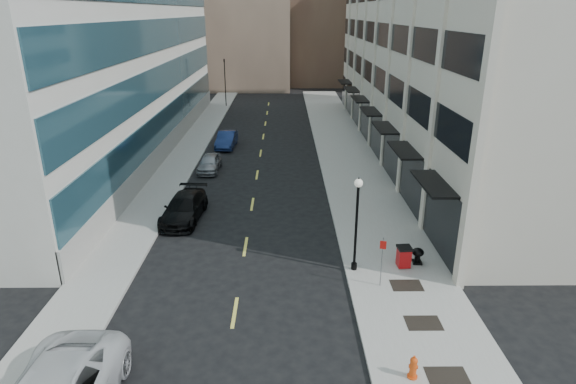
{
  "coord_description": "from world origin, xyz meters",
  "views": [
    {
      "loc": [
        2.08,
        -14.99,
        11.76
      ],
      "look_at": [
        2.29,
        10.14,
        2.29
      ],
      "focal_mm": 30.0,
      "sensor_mm": 36.0,
      "label": 1
    }
  ],
  "objects_px": {
    "car_black_pickup": "(184,208)",
    "traffic_signal": "(224,62)",
    "trash_bin": "(404,256)",
    "urn_planter": "(418,254)",
    "sign_post": "(382,255)",
    "lamppost": "(357,216)",
    "car_blue_sedan": "(227,140)",
    "car_silver_sedan": "(210,163)",
    "fire_hydrant": "(413,367)"
  },
  "relations": [
    {
      "from": "car_black_pickup",
      "to": "fire_hydrant",
      "type": "distance_m",
      "value": 17.11
    },
    {
      "from": "lamppost",
      "to": "urn_planter",
      "type": "distance_m",
      "value": 3.94
    },
    {
      "from": "car_blue_sedan",
      "to": "fire_hydrant",
      "type": "height_order",
      "value": "car_blue_sedan"
    },
    {
      "from": "fire_hydrant",
      "to": "lamppost",
      "type": "relative_size",
      "value": 0.18
    },
    {
      "from": "trash_bin",
      "to": "car_black_pickup",
      "type": "bearing_deg",
      "value": 148.2
    },
    {
      "from": "car_black_pickup",
      "to": "lamppost",
      "type": "relative_size",
      "value": 1.09
    },
    {
      "from": "fire_hydrant",
      "to": "car_black_pickup",
      "type": "bearing_deg",
      "value": 140.94
    },
    {
      "from": "lamppost",
      "to": "sign_post",
      "type": "bearing_deg",
      "value": -56.48
    },
    {
      "from": "car_blue_sedan",
      "to": "lamppost",
      "type": "relative_size",
      "value": 0.94
    },
    {
      "from": "car_black_pickup",
      "to": "urn_planter",
      "type": "height_order",
      "value": "car_black_pickup"
    },
    {
      "from": "car_blue_sedan",
      "to": "urn_planter",
      "type": "xyz_separation_m",
      "value": [
        11.8,
        -22.15,
        -0.09
      ]
    },
    {
      "from": "sign_post",
      "to": "urn_planter",
      "type": "bearing_deg",
      "value": 59.66
    },
    {
      "from": "car_silver_sedan",
      "to": "sign_post",
      "type": "relative_size",
      "value": 1.63
    },
    {
      "from": "car_blue_sedan",
      "to": "trash_bin",
      "type": "relative_size",
      "value": 4.11
    },
    {
      "from": "lamppost",
      "to": "car_blue_sedan",
      "type": "bearing_deg",
      "value": 110.79
    },
    {
      "from": "car_silver_sedan",
      "to": "fire_hydrant",
      "type": "bearing_deg",
      "value": -64.84
    },
    {
      "from": "car_silver_sedan",
      "to": "fire_hydrant",
      "type": "xyz_separation_m",
      "value": [
        10.15,
        -23.0,
        -0.1
      ]
    },
    {
      "from": "car_blue_sedan",
      "to": "urn_planter",
      "type": "relative_size",
      "value": 5.47
    },
    {
      "from": "car_blue_sedan",
      "to": "car_black_pickup",
      "type": "bearing_deg",
      "value": -89.91
    },
    {
      "from": "car_silver_sedan",
      "to": "trash_bin",
      "type": "height_order",
      "value": "car_silver_sedan"
    },
    {
      "from": "fire_hydrant",
      "to": "lamppost",
      "type": "height_order",
      "value": "lamppost"
    },
    {
      "from": "lamppost",
      "to": "sign_post",
      "type": "distance_m",
      "value": 2.15
    },
    {
      "from": "traffic_signal",
      "to": "sign_post",
      "type": "height_order",
      "value": "traffic_signal"
    },
    {
      "from": "trash_bin",
      "to": "urn_planter",
      "type": "xyz_separation_m",
      "value": [
        0.77,
        0.34,
        -0.09
      ]
    },
    {
      "from": "car_silver_sedan",
      "to": "sign_post",
      "type": "xyz_separation_m",
      "value": [
        10.15,
        -17.18,
        1.03
      ]
    },
    {
      "from": "car_silver_sedan",
      "to": "lamppost",
      "type": "distance_m",
      "value": 18.32
    },
    {
      "from": "traffic_signal",
      "to": "car_silver_sedan",
      "type": "relative_size",
      "value": 1.79
    },
    {
      "from": "car_silver_sedan",
      "to": "lamppost",
      "type": "relative_size",
      "value": 0.83
    },
    {
      "from": "car_silver_sedan",
      "to": "traffic_signal",
      "type": "bearing_deg",
      "value": 95.05
    },
    {
      "from": "car_silver_sedan",
      "to": "trash_bin",
      "type": "relative_size",
      "value": 3.63
    },
    {
      "from": "trash_bin",
      "to": "sign_post",
      "type": "xyz_separation_m",
      "value": [
        -1.43,
        -1.69,
        0.96
      ]
    },
    {
      "from": "traffic_signal",
      "to": "lamppost",
      "type": "bearing_deg",
      "value": -75.66
    },
    {
      "from": "car_silver_sedan",
      "to": "fire_hydrant",
      "type": "relative_size",
      "value": 4.51
    },
    {
      "from": "lamppost",
      "to": "trash_bin",
      "type": "bearing_deg",
      "value": 5.09
    },
    {
      "from": "car_black_pickup",
      "to": "fire_hydrant",
      "type": "xyz_separation_m",
      "value": [
        10.32,
        -13.64,
        -0.17
      ]
    },
    {
      "from": "fire_hydrant",
      "to": "car_blue_sedan",
      "type": "bearing_deg",
      "value": 121.58
    },
    {
      "from": "car_black_pickup",
      "to": "urn_planter",
      "type": "distance_m",
      "value": 13.79
    },
    {
      "from": "lamppost",
      "to": "sign_post",
      "type": "relative_size",
      "value": 1.96
    },
    {
      "from": "traffic_signal",
      "to": "car_silver_sedan",
      "type": "distance_m",
      "value": 27.52
    },
    {
      "from": "sign_post",
      "to": "urn_planter",
      "type": "xyz_separation_m",
      "value": [
        2.2,
        2.03,
        -1.05
      ]
    },
    {
      "from": "traffic_signal",
      "to": "sign_post",
      "type": "bearing_deg",
      "value": -74.93
    },
    {
      "from": "car_blue_sedan",
      "to": "lamppost",
      "type": "distance_m",
      "value": 24.38
    },
    {
      "from": "car_black_pickup",
      "to": "car_blue_sedan",
      "type": "distance_m",
      "value": 16.38
    },
    {
      "from": "car_silver_sedan",
      "to": "sign_post",
      "type": "height_order",
      "value": "sign_post"
    },
    {
      "from": "urn_planter",
      "to": "traffic_signal",
      "type": "bearing_deg",
      "value": 108.5
    },
    {
      "from": "car_blue_sedan",
      "to": "lamppost",
      "type": "xyz_separation_m",
      "value": [
        8.62,
        -22.7,
        2.18
      ]
    },
    {
      "from": "car_blue_sedan",
      "to": "sign_post",
      "type": "relative_size",
      "value": 1.84
    },
    {
      "from": "car_black_pickup",
      "to": "traffic_signal",
      "type": "bearing_deg",
      "value": 96.78
    },
    {
      "from": "car_silver_sedan",
      "to": "trash_bin",
      "type": "bearing_deg",
      "value": -51.87
    },
    {
      "from": "car_black_pickup",
      "to": "car_blue_sedan",
      "type": "xyz_separation_m",
      "value": [
        0.72,
        16.36,
        -0.01
      ]
    }
  ]
}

